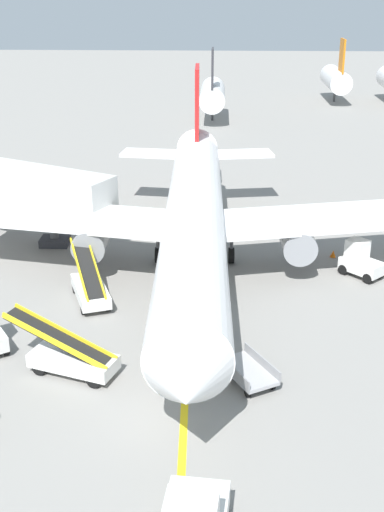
% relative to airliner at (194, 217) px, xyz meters
% --- Properties ---
extents(ground_plane, '(300.00, 300.00, 0.00)m').
position_rel_airliner_xyz_m(ground_plane, '(-0.75, -13.84, -3.42)').
color(ground_plane, gray).
extents(taxi_line_yellow, '(2.18, 79.98, 0.01)m').
position_rel_airliner_xyz_m(taxi_line_yellow, '(0.01, -8.84, -3.41)').
color(taxi_line_yellow, yellow).
rests_on(taxi_line_yellow, ground).
extents(airliner, '(28.60, 35.27, 10.10)m').
position_rel_airliner_xyz_m(airliner, '(0.00, 0.00, 0.00)').
color(airliner, white).
rests_on(airliner, ground).
extents(jet_bridge, '(12.66, 7.97, 4.85)m').
position_rel_airliner_xyz_m(jet_bridge, '(-11.93, 5.39, 0.12)').
color(jet_bridge, beige).
rests_on(jet_bridge, ground).
extents(baggage_tug_by_cargo_door, '(2.60, 2.63, 2.10)m').
position_rel_airliner_xyz_m(baggage_tug_by_cargo_door, '(9.49, -0.03, -2.49)').
color(baggage_tug_by_cargo_door, silver).
rests_on(baggage_tug_by_cargo_door, ground).
extents(belt_loader_forward_hold, '(2.94, 5.12, 2.59)m').
position_rel_airliner_xyz_m(belt_loader_forward_hold, '(-5.36, -3.87, -2.64)').
color(belt_loader_forward_hold, silver).
rests_on(belt_loader_forward_hold, ground).
extents(belt_loader_aft_hold, '(5.14, 2.81, 2.59)m').
position_rel_airliner_xyz_m(belt_loader_aft_hold, '(-4.89, -10.91, -2.64)').
color(belt_loader_aft_hold, silver).
rests_on(belt_loader_aft_hold, ground).
extents(baggage_cart_loaded, '(2.73, 3.67, 0.94)m').
position_rel_airliner_xyz_m(baggage_cart_loaded, '(2.64, -11.20, -2.95)').
color(baggage_cart_loaded, '#A5A5A8').
rests_on(baggage_cart_loaded, ground).
extents(ground_crew_wing_walker, '(0.36, 0.24, 1.70)m').
position_rel_airliner_xyz_m(ground_crew_wing_walker, '(-1.61, -4.63, -2.51)').
color(ground_crew_wing_walker, '#26262D').
rests_on(ground_crew_wing_walker, ground).
extents(safety_cone_nose_left, '(0.36, 0.36, 0.44)m').
position_rel_airliner_xyz_m(safety_cone_nose_left, '(8.43, 2.68, -3.20)').
color(safety_cone_nose_left, orange).
rests_on(safety_cone_nose_left, ground).
extents(distant_aircraft_far_left, '(3.00, 10.10, 8.80)m').
position_rel_airliner_xyz_m(distant_aircraft_far_left, '(0.44, 45.92, -0.20)').
color(distant_aircraft_far_left, silver).
rests_on(distant_aircraft_far_left, ground).
extents(distant_aircraft_mid_left, '(3.00, 10.10, 8.80)m').
position_rel_airliner_xyz_m(distant_aircraft_mid_left, '(17.53, 60.42, -0.20)').
color(distant_aircraft_mid_left, silver).
rests_on(distant_aircraft_mid_left, ground).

